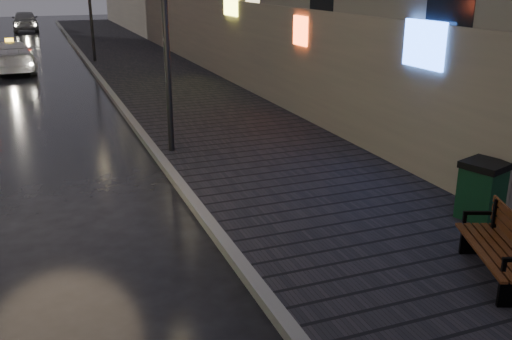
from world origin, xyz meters
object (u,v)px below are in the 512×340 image
at_px(trash_bin, 482,190).
at_px(lamp_near, 164,3).
at_px(taxi_mid, 12,57).
at_px(bench, 503,248).
at_px(car_far, 25,21).

bearing_deg(trash_bin, lamp_near, 105.72).
xyz_separation_m(lamp_near, taxi_mid, (-3.66, 14.87, -2.82)).
xyz_separation_m(bench, taxi_mid, (-6.43, 22.38, 0.07)).
bearing_deg(bench, car_far, 119.66).
height_order(trash_bin, taxi_mid, taxi_mid).
xyz_separation_m(lamp_near, car_far, (-2.99, 35.77, -2.71)).
height_order(lamp_near, bench, lamp_near).
xyz_separation_m(taxi_mid, car_far, (0.68, 20.90, 0.12)).
relative_size(lamp_near, trash_bin, 5.27).
distance_m(bench, taxi_mid, 23.28).
height_order(taxi_mid, car_far, car_far).
distance_m(taxi_mid, car_far, 20.91).
bearing_deg(lamp_near, car_far, 94.77).
distance_m(bench, trash_bin, 2.09).
bearing_deg(car_far, trash_bin, 99.25).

